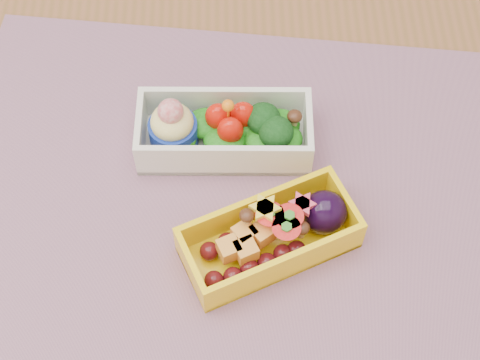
{
  "coord_description": "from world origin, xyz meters",
  "views": [
    {
      "loc": [
        0.05,
        -0.31,
        1.38
      ],
      "look_at": [
        0.05,
        0.04,
        0.79
      ],
      "focal_mm": 56.46,
      "sensor_mm": 36.0,
      "label": 1
    }
  ],
  "objects_px": {
    "bento_yellow": "(273,235)",
    "bento_white": "(224,131)",
    "placemat": "(232,205)",
    "table": "(190,285)"
  },
  "relations": [
    {
      "from": "table",
      "to": "bento_yellow",
      "type": "relative_size",
      "value": 6.97
    },
    {
      "from": "placemat",
      "to": "bento_yellow",
      "type": "bearing_deg",
      "value": -51.27
    },
    {
      "from": "placemat",
      "to": "bento_white",
      "type": "height_order",
      "value": "bento_white"
    },
    {
      "from": "bento_yellow",
      "to": "bento_white",
      "type": "bearing_deg",
      "value": 87.41
    },
    {
      "from": "table",
      "to": "bento_white",
      "type": "relative_size",
      "value": 7.0
    },
    {
      "from": "placemat",
      "to": "bento_white",
      "type": "bearing_deg",
      "value": 96.12
    },
    {
      "from": "bento_yellow",
      "to": "placemat",
      "type": "bearing_deg",
      "value": 105.23
    },
    {
      "from": "bento_yellow",
      "to": "table",
      "type": "bearing_deg",
      "value": 151.59
    },
    {
      "from": "bento_white",
      "to": "bento_yellow",
      "type": "height_order",
      "value": "bento_white"
    },
    {
      "from": "placemat",
      "to": "bento_yellow",
      "type": "distance_m",
      "value": 0.06
    }
  ]
}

